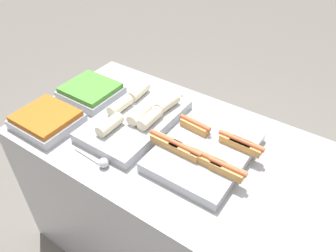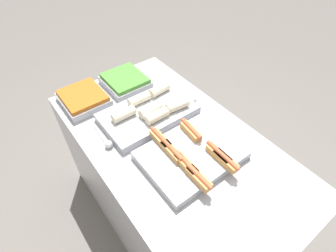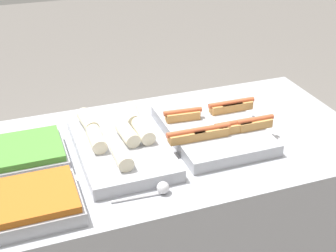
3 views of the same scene
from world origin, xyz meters
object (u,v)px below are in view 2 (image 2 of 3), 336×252
Objects in this scene: tray_hotdogs at (191,155)px; tray_side_back at (125,81)px; serving_spoon_near at (107,143)px; tray_wraps at (149,112)px; serving_spoon_far at (192,99)px; tray_side_front at (83,99)px.

tray_hotdogs reaches higher than tray_side_back.
tray_side_back reaches higher than serving_spoon_near.
tray_wraps is at bearing 99.81° from serving_spoon_near.
tray_wraps is 0.36m from tray_side_back.
tray_wraps is at bearing -99.48° from serving_spoon_far.
tray_wraps reaches higher than serving_spoon_far.
tray_side_front is at bearing -161.52° from tray_hotdogs.
tray_side_back is at bearing 175.91° from tray_hotdogs.
tray_hotdogs is 0.90× the size of tray_wraps.
tray_side_back is 0.48m from serving_spoon_far.
tray_side_front reaches higher than serving_spoon_far.
tray_side_front is at bearing -90.00° from tray_side_back.
tray_wraps reaches higher than tray_hotdogs.
serving_spoon_near is at bearing -89.63° from serving_spoon_far.
tray_hotdogs is at bearing -41.24° from serving_spoon_far.
tray_side_front is 0.69m from serving_spoon_far.
tray_hotdogs is 0.40m from tray_wraps.
serving_spoon_near is at bearing -41.15° from tray_side_back.
tray_hotdogs is at bearing -1.21° from tray_wraps.
tray_side_back reaches higher than serving_spoon_far.
serving_spoon_far is (-0.35, 0.31, -0.01)m from tray_hotdogs.
tray_wraps is 0.44m from tray_side_front.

